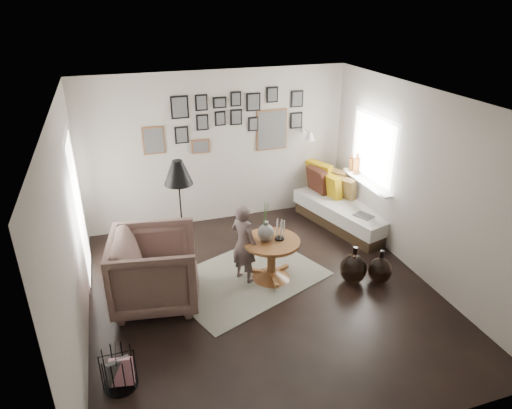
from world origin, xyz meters
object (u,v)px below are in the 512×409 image
object	(u,v)px
child	(244,243)
magazine_basket	(119,370)
demijohn_small	(380,270)
demijohn_large	(353,269)
daybed	(344,208)
pedestal_table	(271,261)
floor_lamp	(178,177)
armchair	(155,269)
vase	(266,229)

from	to	relation	value
child	magazine_basket	bearing A→B (deg)	97.52
demijohn_small	demijohn_large	bearing A→B (deg)	161.08
magazine_basket	child	xyz separation A→B (m)	(1.77, 1.45, 0.37)
daybed	demijohn_small	size ratio (longest dim) A/B	4.06
pedestal_table	demijohn_large	xyz separation A→B (m)	(1.05, -0.44, -0.07)
daybed	child	world-z (taller)	child
floor_lamp	demijohn_large	size ratio (longest dim) A/B	3.00
pedestal_table	demijohn_large	world-z (taller)	pedestal_table
floor_lamp	child	bearing A→B (deg)	-36.15
magazine_basket	demijohn_large	distance (m)	3.32
pedestal_table	floor_lamp	bearing A→B (deg)	150.24
armchair	demijohn_large	bearing A→B (deg)	-89.30
child	vase	bearing A→B (deg)	-135.89
floor_lamp	pedestal_table	bearing A→B (deg)	-29.76
vase	floor_lamp	bearing A→B (deg)	149.18
daybed	magazine_basket	bearing A→B (deg)	-162.20
pedestal_table	armchair	size ratio (longest dim) A/B	0.73
vase	daybed	size ratio (longest dim) A/B	0.27
daybed	armchair	world-z (taller)	armchair
pedestal_table	armchair	xyz separation A→B (m)	(-1.59, -0.04, 0.21)
vase	floor_lamp	xyz separation A→B (m)	(-1.04, 0.62, 0.66)
demijohn_large	demijohn_small	xyz separation A→B (m)	(0.35, -0.12, -0.02)
floor_lamp	armchair	bearing A→B (deg)	-124.98
pedestal_table	magazine_basket	world-z (taller)	pedestal_table
floor_lamp	magazine_basket	size ratio (longest dim) A/B	3.96
vase	child	world-z (taller)	vase
floor_lamp	child	world-z (taller)	floor_lamp
daybed	demijohn_large	size ratio (longest dim) A/B	3.69
pedestal_table	vase	distance (m)	0.51
armchair	daybed	bearing A→B (deg)	-60.11
armchair	demijohn_large	distance (m)	2.68
pedestal_table	daybed	bearing A→B (deg)	34.44
demijohn_large	pedestal_table	bearing A→B (deg)	157.15
pedestal_table	vase	size ratio (longest dim) A/B	1.40
pedestal_table	magazine_basket	xyz separation A→B (m)	(-2.14, -1.35, -0.08)
pedestal_table	vase	xyz separation A→B (m)	(-0.08, 0.02, 0.50)
vase	magazine_basket	bearing A→B (deg)	-146.34
armchair	child	bearing A→B (deg)	-74.46
magazine_basket	child	distance (m)	2.32
armchair	floor_lamp	world-z (taller)	floor_lamp
armchair	demijohn_large	size ratio (longest dim) A/B	1.93
vase	magazine_basket	world-z (taller)	vase
pedestal_table	floor_lamp	world-z (taller)	floor_lamp
pedestal_table	armchair	distance (m)	1.60
vase	daybed	xyz separation A→B (m)	(1.86, 1.20, -0.49)
demijohn_large	magazine_basket	bearing A→B (deg)	-164.05
vase	pedestal_table	bearing A→B (deg)	-14.04
child	daybed	bearing A→B (deg)	-94.05
vase	daybed	world-z (taller)	vase
pedestal_table	daybed	xyz separation A→B (m)	(1.78, 1.22, 0.01)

